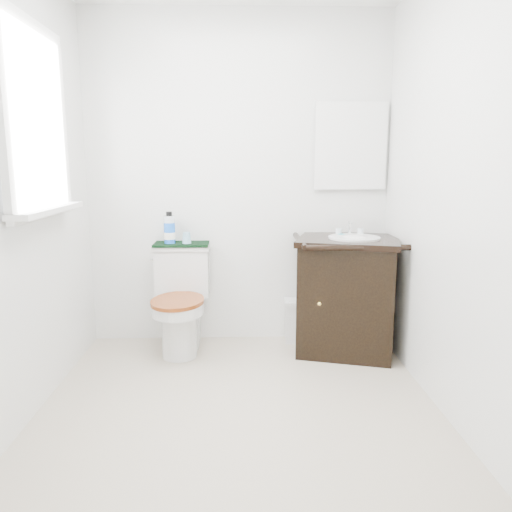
{
  "coord_description": "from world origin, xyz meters",
  "views": [
    {
      "loc": [
        0.01,
        -2.49,
        1.33
      ],
      "look_at": [
        0.12,
        0.75,
        0.72
      ],
      "focal_mm": 35.0,
      "sensor_mm": 36.0,
      "label": 1
    }
  ],
  "objects": [
    {
      "name": "wall_right",
      "position": [
        1.1,
        0.0,
        1.2
      ],
      "size": [
        0.0,
        2.4,
        2.4
      ],
      "primitive_type": "plane",
      "rotation": [
        1.57,
        0.0,
        -1.57
      ],
      "color": "silver",
      "rests_on": "ground"
    },
    {
      "name": "trash_bin",
      "position": [
        0.45,
        1.1,
        0.16
      ],
      "size": [
        0.23,
        0.19,
        0.32
      ],
      "color": "silver",
      "rests_on": "floor"
    },
    {
      "name": "mouthwash_bottle",
      "position": [
        -0.5,
        1.08,
        0.86
      ],
      "size": [
        0.08,
        0.08,
        0.23
      ],
      "color": "blue",
      "rests_on": "towel"
    },
    {
      "name": "mirror",
      "position": [
        0.82,
        1.18,
        1.45
      ],
      "size": [
        0.5,
        0.02,
        0.6
      ],
      "primitive_type": "cube",
      "color": "silver",
      "rests_on": "wall_back"
    },
    {
      "name": "towel",
      "position": [
        -0.42,
        1.09,
        0.75
      ],
      "size": [
        0.39,
        0.22,
        0.02
      ],
      "primitive_type": "cube",
      "color": "black",
      "rests_on": "toilet"
    },
    {
      "name": "toilet",
      "position": [
        -0.42,
        0.97,
        0.33
      ],
      "size": [
        0.4,
        0.63,
        0.74
      ],
      "color": "silver",
      "rests_on": "floor"
    },
    {
      "name": "soap_bar",
      "position": [
        0.73,
        0.99,
        0.83
      ],
      "size": [
        0.07,
        0.04,
        0.02
      ],
      "primitive_type": "ellipsoid",
      "color": "#1B7385",
      "rests_on": "vanity"
    },
    {
      "name": "floor",
      "position": [
        0.0,
        0.0,
        0.0
      ],
      "size": [
        2.4,
        2.4,
        0.0
      ],
      "primitive_type": "plane",
      "color": "#B9AA95",
      "rests_on": "ground"
    },
    {
      "name": "wall_left",
      "position": [
        -1.1,
        0.0,
        1.2
      ],
      "size": [
        0.0,
        2.4,
        2.4
      ],
      "primitive_type": "plane",
      "rotation": [
        1.57,
        0.0,
        1.57
      ],
      "color": "silver",
      "rests_on": "ground"
    },
    {
      "name": "vanity",
      "position": [
        0.77,
        0.9,
        0.43
      ],
      "size": [
        0.81,
        0.74,
        0.92
      ],
      "color": "black",
      "rests_on": "floor"
    },
    {
      "name": "wall_back",
      "position": [
        0.0,
        1.2,
        1.2
      ],
      "size": [
        2.4,
        0.0,
        2.4
      ],
      "primitive_type": "plane",
      "rotation": [
        1.57,
        0.0,
        0.0
      ],
      "color": "silver",
      "rests_on": "ground"
    },
    {
      "name": "wall_front",
      "position": [
        0.0,
        -1.2,
        1.2
      ],
      "size": [
        2.4,
        0.0,
        2.4
      ],
      "primitive_type": "plane",
      "rotation": [
        -1.57,
        0.0,
        0.0
      ],
      "color": "silver",
      "rests_on": "ground"
    },
    {
      "name": "window",
      "position": [
        -1.07,
        0.25,
        1.55
      ],
      "size": [
        0.02,
        0.7,
        0.9
      ],
      "primitive_type": "cube",
      "color": "white",
      "rests_on": "wall_left"
    },
    {
      "name": "cup",
      "position": [
        -0.37,
        1.07,
        0.8
      ],
      "size": [
        0.07,
        0.07,
        0.08
      ],
      "primitive_type": "cone",
      "color": "#7EB5CF",
      "rests_on": "towel"
    }
  ]
}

